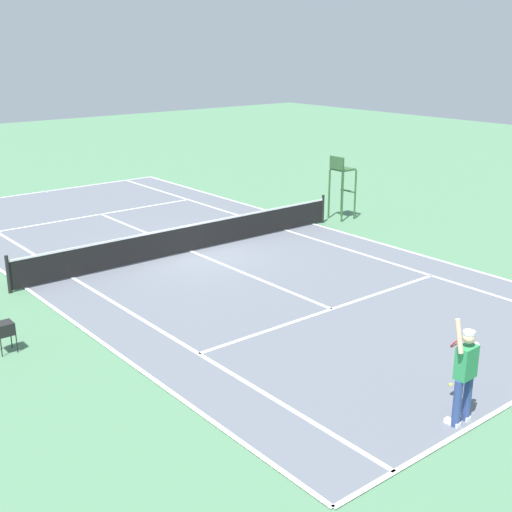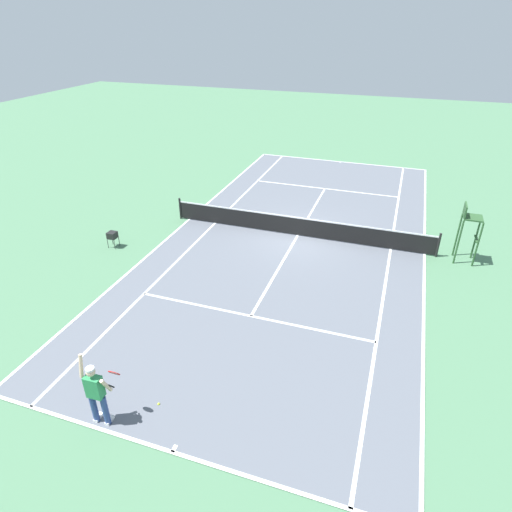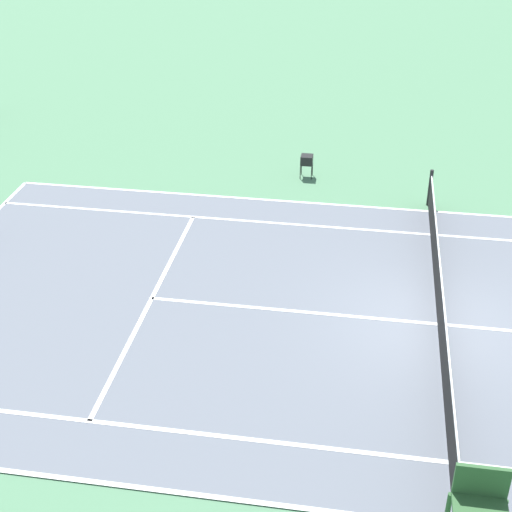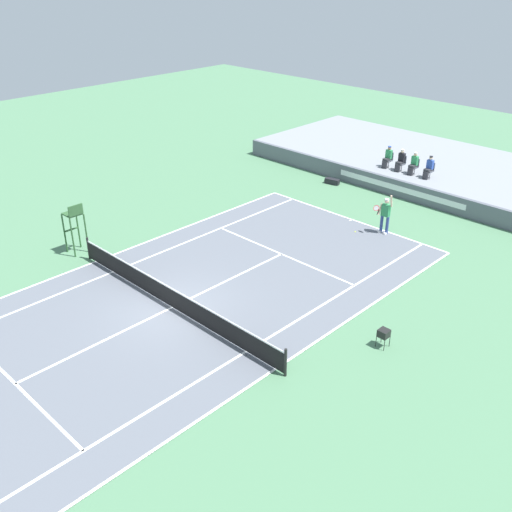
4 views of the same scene
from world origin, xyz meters
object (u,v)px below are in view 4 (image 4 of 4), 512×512
object	(u,v)px
spectator_seated_0	(388,157)
tennis_player	(385,215)
tennis_ball	(355,232)
spectator_seated_2	(414,164)
equipment_bag	(332,181)
umpire_chair	(74,222)
spectator_seated_1	(401,161)
ball_hopper	(384,333)
spectator_seated_3	(429,168)

from	to	relation	value
spectator_seated_0	tennis_player	size ratio (longest dim) A/B	0.61
tennis_player	tennis_ball	bearing A→B (deg)	-138.25
spectator_seated_2	tennis_player	xyz separation A→B (m)	(2.16, -6.13, -0.62)
equipment_bag	umpire_chair	bearing A→B (deg)	-100.38
tennis_ball	spectator_seated_1	bearing A→B (deg)	105.69
tennis_player	tennis_ball	size ratio (longest dim) A/B	30.63
spectator_seated_1	ball_hopper	size ratio (longest dim) A/B	1.81
tennis_player	spectator_seated_2	bearing A→B (deg)	109.43
spectator_seated_3	equipment_bag	xyz separation A→B (m)	(-4.92, -2.36, -1.45)
spectator_seated_1	spectator_seated_0	bearing A→B (deg)	180.00
spectator_seated_0	spectator_seated_1	world-z (taller)	same
spectator_seated_2	umpire_chair	bearing A→B (deg)	-110.84
spectator_seated_3	umpire_chair	world-z (taller)	umpire_chair
spectator_seated_2	ball_hopper	distance (m)	16.04
spectator_seated_0	umpire_chair	xyz separation A→B (m)	(-5.04, -17.79, -0.06)
spectator_seated_0	ball_hopper	xyz separation A→B (m)	(9.16, -14.18, -1.04)
spectator_seated_1	equipment_bag	size ratio (longest dim) A/B	1.34
tennis_ball	equipment_bag	xyz separation A→B (m)	(-5.07, 4.69, 0.13)
tennis_ball	ball_hopper	xyz separation A→B (m)	(6.30, -7.13, 0.54)
equipment_bag	ball_hopper	bearing A→B (deg)	-46.10
spectator_seated_1	tennis_player	world-z (taller)	spectator_seated_1
tennis_player	ball_hopper	size ratio (longest dim) A/B	2.98
spectator_seated_2	umpire_chair	size ratio (longest dim) A/B	0.52
spectator_seated_0	ball_hopper	bearing A→B (deg)	-57.12
spectator_seated_0	spectator_seated_3	bearing A→B (deg)	0.00
spectator_seated_1	tennis_ball	bearing A→B (deg)	-74.31
spectator_seated_1	spectator_seated_2	xyz separation A→B (m)	(0.85, 0.00, 0.00)
spectator_seated_0	ball_hopper	distance (m)	16.91
spectator_seated_0	umpire_chair	size ratio (longest dim) A/B	0.52
equipment_bag	spectator_seated_2	bearing A→B (deg)	30.86
spectator_seated_2	ball_hopper	bearing A→B (deg)	-62.34
tennis_ball	equipment_bag	distance (m)	6.91
spectator_seated_0	spectator_seated_3	world-z (taller)	same
tennis_player	tennis_ball	distance (m)	1.68
equipment_bag	tennis_player	bearing A→B (deg)	-31.69
spectator_seated_0	equipment_bag	size ratio (longest dim) A/B	1.34
spectator_seated_2	equipment_bag	world-z (taller)	spectator_seated_2
spectator_seated_1	spectator_seated_2	size ratio (longest dim) A/B	1.00
spectator_seated_0	umpire_chair	distance (m)	18.49
spectator_seated_3	tennis_player	world-z (taller)	spectator_seated_3
spectator_seated_2	umpire_chair	distance (m)	19.03
spectator_seated_3	umpire_chair	bearing A→B (deg)	-113.54
spectator_seated_0	tennis_player	xyz separation A→B (m)	(3.89, -6.13, -0.62)
tennis_ball	ball_hopper	world-z (taller)	ball_hopper
spectator_seated_1	umpire_chair	size ratio (longest dim) A/B	0.52
spectator_seated_3	umpire_chair	size ratio (longest dim) A/B	0.52
spectator_seated_2	equipment_bag	size ratio (longest dim) A/B	1.34
spectator_seated_1	equipment_bag	bearing A→B (deg)	-142.69
tennis_player	spectator_seated_0	bearing A→B (deg)	122.44
spectator_seated_0	ball_hopper	world-z (taller)	spectator_seated_0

